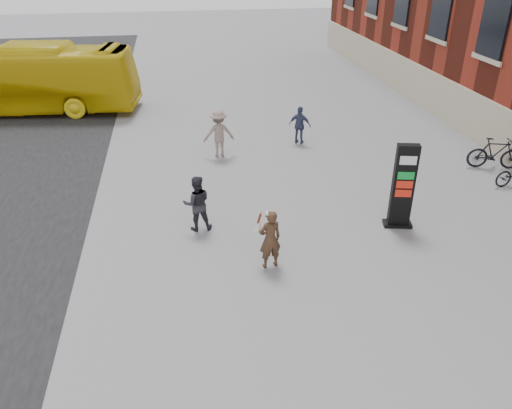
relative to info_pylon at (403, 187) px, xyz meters
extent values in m
plane|color=#9E9EA3|center=(-3.65, -1.86, -1.22)|extent=(100.00, 100.00, 0.00)
cube|color=beige|center=(5.79, 4.14, -0.32)|extent=(0.18, 44.00, 1.80)
cube|color=black|center=(0.00, 0.00, 0.00)|extent=(0.63, 0.37, 2.45)
cube|color=black|center=(0.00, 0.00, -1.17)|extent=(0.85, 0.55, 0.10)
cube|color=white|center=(0.00, 0.00, 0.83)|extent=(0.49, 0.36, 0.24)
cube|color=#0B7327|center=(0.00, 0.00, 0.39)|extent=(0.49, 0.36, 0.22)
cube|color=#AF1E0F|center=(0.00, 0.00, 0.13)|extent=(0.49, 0.36, 0.22)
cube|color=#AF1E0F|center=(0.00, 0.00, -0.14)|extent=(0.49, 0.36, 0.22)
imported|color=#3D2518|center=(-3.94, -1.36, -0.44)|extent=(0.64, 0.49, 1.56)
cylinder|color=white|center=(-3.94, -1.36, 0.27)|extent=(0.22, 0.22, 0.05)
cone|color=white|center=(-3.81, -1.10, -0.16)|extent=(0.23, 0.25, 0.38)
cylinder|color=maroon|center=(-3.81, -1.10, 0.07)|extent=(0.12, 0.14, 0.32)
cone|color=white|center=(-4.18, -1.18, -0.16)|extent=(0.25, 0.22, 0.38)
cylinder|color=maroon|center=(-4.18, -1.18, 0.07)|extent=(0.14, 0.12, 0.32)
imported|color=yellow|center=(-13.11, 12.84, 0.30)|extent=(11.18, 3.99, 3.05)
imported|color=#27262E|center=(-5.58, 0.75, -0.42)|extent=(0.80, 0.63, 1.60)
imported|color=gray|center=(-4.47, 5.95, -0.34)|extent=(1.18, 0.74, 1.76)
imported|color=#374063|center=(-1.22, 6.71, -0.48)|extent=(0.94, 0.75, 1.49)
imported|color=black|center=(4.95, 3.23, -0.66)|extent=(1.94, 1.00, 1.12)
camera|label=1|loc=(-5.94, -11.39, 6.00)|focal=35.00mm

